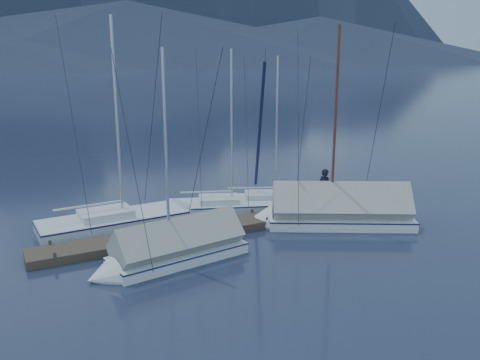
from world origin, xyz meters
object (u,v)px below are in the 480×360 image
(sailboat_open_mid, at_px, (241,206))
(sailboat_covered_far, at_px, (167,253))
(person, at_px, (325,188))
(sailboat_open_left, at_px, (134,219))
(sailboat_open_right, at_px, (284,202))
(sailboat_covered_near, at_px, (327,214))

(sailboat_open_mid, distance_m, sailboat_covered_far, 7.24)
(person, bearing_deg, sailboat_open_left, 57.21)
(sailboat_open_left, relative_size, sailboat_open_right, 1.23)
(sailboat_open_mid, xyz_separation_m, sailboat_covered_far, (-5.49, -4.71, 0.27))
(person, bearing_deg, sailboat_covered_near, 135.21)
(sailboat_open_mid, bearing_deg, sailboat_covered_far, -139.36)
(sailboat_open_mid, height_order, sailboat_open_right, sailboat_open_mid)
(sailboat_open_mid, height_order, person, sailboat_open_mid)
(sailboat_open_left, distance_m, sailboat_covered_far, 5.10)
(sailboat_open_right, bearing_deg, sailboat_open_left, 175.01)
(sailboat_open_left, bearing_deg, person, -18.36)
(sailboat_open_mid, relative_size, person, 4.50)
(sailboat_open_mid, bearing_deg, sailboat_open_left, 175.86)
(sailboat_covered_near, bearing_deg, sailboat_open_right, 92.81)
(sailboat_open_right, bearing_deg, sailboat_covered_near, -87.19)
(sailboat_open_right, relative_size, sailboat_covered_far, 0.95)
(sailboat_open_left, height_order, person, sailboat_open_left)
(sailboat_open_left, relative_size, sailboat_covered_far, 1.17)
(sailboat_covered_far, bearing_deg, sailboat_open_right, 29.49)
(sailboat_open_mid, xyz_separation_m, person, (3.29, -2.48, 1.14))
(sailboat_open_mid, height_order, sailboat_covered_far, sailboat_covered_far)
(sailboat_open_mid, relative_size, sailboat_covered_near, 0.88)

